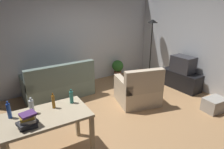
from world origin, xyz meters
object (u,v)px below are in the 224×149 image
at_px(potted_plant, 118,68).
at_px(couch, 59,85).
at_px(armchair, 138,91).
at_px(bottle_amber, 53,102).
at_px(bottle_tall, 71,97).
at_px(book_stack, 28,121).
at_px(torchiere_lamp, 152,33).
at_px(tv, 183,64).
at_px(tv_stand, 181,80).
at_px(storage_box, 215,105).
at_px(desk, 47,121).
at_px(bottle_clear, 32,107).
at_px(bottle_blue, 9,111).

bearing_deg(potted_plant, couch, -171.31).
relative_size(armchair, bottle_amber, 4.51).
bearing_deg(bottle_tall, book_stack, -157.24).
distance_m(bottle_amber, book_stack, 0.52).
height_order(torchiere_lamp, book_stack, torchiere_lamp).
distance_m(tv, armchair, 1.65).
distance_m(tv, potted_plant, 1.98).
relative_size(tv_stand, potted_plant, 1.93).
xyz_separation_m(couch, torchiere_lamp, (3.03, -0.12, 1.10)).
distance_m(potted_plant, storage_box, 2.97).
relative_size(torchiere_lamp, desk, 1.46).
xyz_separation_m(tv, bottle_clear, (-4.03, -0.46, 0.17)).
bearing_deg(potted_plant, tv_stand, -59.50).
relative_size(tv_stand, storage_box, 2.29).
height_order(couch, book_stack, book_stack).
relative_size(bottle_amber, book_stack, 0.93).
bearing_deg(bottle_blue, book_stack, -65.42).
bearing_deg(potted_plant, torchiere_lamp, -23.61).
bearing_deg(armchair, bottle_clear, 27.29).
distance_m(couch, bottle_amber, 2.05).
bearing_deg(tv, bottle_blue, 95.61).
distance_m(tv_stand, bottle_blue, 4.37).
bearing_deg(storage_box, tv, 70.46).
bearing_deg(couch, armchair, 136.14).
bearing_deg(bottle_amber, bottle_tall, 0.50).
relative_size(bottle_blue, bottle_clear, 1.05).
height_order(couch, tv, same).
bearing_deg(bottle_clear, storage_box, -12.16).
distance_m(bottle_clear, book_stack, 0.34).
bearing_deg(storage_box, bottle_tall, 165.94).
height_order(tv, book_stack, book_stack).
bearing_deg(storage_box, potted_plant, 100.74).
xyz_separation_m(couch, bottle_amber, (-0.69, -1.85, 0.56)).
bearing_deg(torchiere_lamp, bottle_tall, -153.24).
relative_size(potted_plant, storage_box, 1.19).
bearing_deg(bottle_amber, tv_stand, 7.48).
bearing_deg(bottle_clear, torchiere_lamp, 23.01).
distance_m(desk, bottle_blue, 0.52).
bearing_deg(bottle_clear, book_stack, -110.44).
distance_m(tv, desk, 3.93).
relative_size(torchiere_lamp, potted_plant, 3.18).
relative_size(desk, potted_plant, 2.17).
distance_m(couch, bottle_blue, 2.27).
height_order(armchair, book_stack, book_stack).
height_order(storage_box, bottle_blue, bottle_blue).
bearing_deg(bottle_blue, bottle_tall, -4.07).
bearing_deg(torchiere_lamp, desk, -154.35).
xyz_separation_m(tv_stand, armchair, (-1.60, -0.01, 0.08)).
distance_m(storage_box, bottle_amber, 3.44).
bearing_deg(tv, desk, 99.04).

